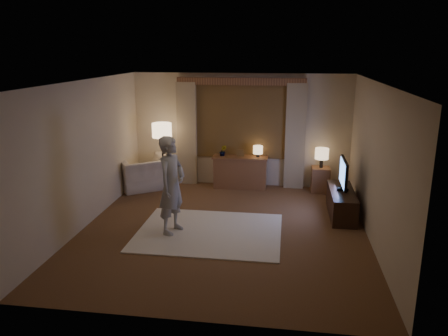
% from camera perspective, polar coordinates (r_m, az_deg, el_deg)
% --- Properties ---
extents(room, '(5.04, 5.54, 2.64)m').
position_cam_1_polar(room, '(7.93, 0.47, 2.30)').
color(room, brown).
rests_on(room, ground).
extents(rug, '(2.50, 2.00, 0.02)m').
position_cam_1_polar(rug, '(7.75, -1.94, -8.35)').
color(rug, beige).
rests_on(rug, floor).
extents(sideboard, '(1.20, 0.40, 0.70)m').
position_cam_1_polar(sideboard, '(10.10, 2.12, -0.63)').
color(sideboard, brown).
rests_on(sideboard, floor).
extents(picture_frame, '(0.16, 0.02, 0.20)m').
position_cam_1_polar(picture_frame, '(9.98, 2.15, 1.85)').
color(picture_frame, brown).
rests_on(picture_frame, sideboard).
extents(plant, '(0.17, 0.13, 0.30)m').
position_cam_1_polar(plant, '(10.02, -0.12, 2.21)').
color(plant, '#999999').
rests_on(plant, sideboard).
extents(table_lamp_sideboard, '(0.22, 0.22, 0.30)m').
position_cam_1_polar(table_lamp_sideboard, '(9.93, 4.45, 2.32)').
color(table_lamp_sideboard, black).
rests_on(table_lamp_sideboard, sideboard).
extents(floor_lamp, '(0.44, 0.44, 1.51)m').
position_cam_1_polar(floor_lamp, '(9.97, -8.10, 4.44)').
color(floor_lamp, black).
rests_on(floor_lamp, floor).
extents(armchair, '(1.49, 1.45, 0.73)m').
position_cam_1_polar(armchair, '(10.18, -10.37, -0.64)').
color(armchair, beige).
rests_on(armchair, floor).
extents(side_table, '(0.40, 0.40, 0.56)m').
position_cam_1_polar(side_table, '(10.05, 12.46, -1.49)').
color(side_table, brown).
rests_on(side_table, floor).
extents(table_lamp_side, '(0.30, 0.30, 0.44)m').
position_cam_1_polar(table_lamp_side, '(9.90, 12.66, 1.77)').
color(table_lamp_side, black).
rests_on(table_lamp_side, side_table).
extents(tv_stand, '(0.45, 1.40, 0.50)m').
position_cam_1_polar(tv_stand, '(8.73, 15.09, -4.43)').
color(tv_stand, black).
rests_on(tv_stand, floor).
extents(tv, '(0.21, 0.85, 0.62)m').
position_cam_1_polar(tv, '(8.56, 15.35, -0.71)').
color(tv, black).
rests_on(tv, tv_stand).
extents(person, '(0.57, 0.71, 1.70)m').
position_cam_1_polar(person, '(7.51, -6.85, -2.24)').
color(person, '#AFABA2').
rests_on(person, rug).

